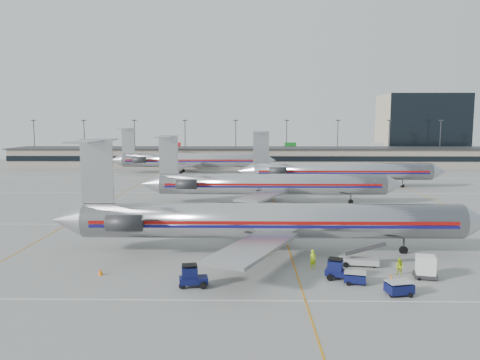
{
  "coord_description": "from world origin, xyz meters",
  "views": [
    {
      "loc": [
        -4.62,
        -54.04,
        14.16
      ],
      "look_at": [
        -5.98,
        25.03,
        4.5
      ],
      "focal_mm": 35.0,
      "sensor_mm": 36.0,
      "label": 1
    }
  ],
  "objects_px": {
    "tug_center": "(337,270)",
    "belt_loader": "(360,259)",
    "jet_second_row": "(267,184)",
    "uld_container": "(426,267)",
    "jet_foreground": "(263,220)"
  },
  "relations": [
    {
      "from": "uld_container",
      "to": "belt_loader",
      "type": "bearing_deg",
      "value": 158.06
    },
    {
      "from": "jet_second_row",
      "to": "uld_container",
      "type": "relative_size",
      "value": 19.94
    },
    {
      "from": "tug_center",
      "to": "jet_second_row",
      "type": "bearing_deg",
      "value": 117.3
    },
    {
      "from": "jet_foreground",
      "to": "belt_loader",
      "type": "xyz_separation_m",
      "value": [
        9.52,
        -4.53,
        -3.0
      ]
    },
    {
      "from": "jet_second_row",
      "to": "belt_loader",
      "type": "distance_m",
      "value": 37.16
    },
    {
      "from": "tug_center",
      "to": "belt_loader",
      "type": "xyz_separation_m",
      "value": [
        2.99,
        4.03,
        -0.23
      ]
    },
    {
      "from": "tug_center",
      "to": "uld_container",
      "type": "distance_m",
      "value": 8.15
    },
    {
      "from": "jet_foreground",
      "to": "uld_container",
      "type": "relative_size",
      "value": 20.71
    },
    {
      "from": "jet_foreground",
      "to": "uld_container",
      "type": "bearing_deg",
      "value": -29.18
    },
    {
      "from": "belt_loader",
      "to": "tug_center",
      "type": "bearing_deg",
      "value": -117.48
    },
    {
      "from": "jet_foreground",
      "to": "jet_second_row",
      "type": "distance_m",
      "value": 31.74
    },
    {
      "from": "tug_center",
      "to": "belt_loader",
      "type": "relative_size",
      "value": 0.56
    },
    {
      "from": "jet_second_row",
      "to": "jet_foreground",
      "type": "bearing_deg",
      "value": -93.09
    },
    {
      "from": "jet_foreground",
      "to": "tug_center",
      "type": "height_order",
      "value": "jet_foreground"
    },
    {
      "from": "jet_foreground",
      "to": "tug_center",
      "type": "distance_m",
      "value": 11.12
    }
  ]
}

